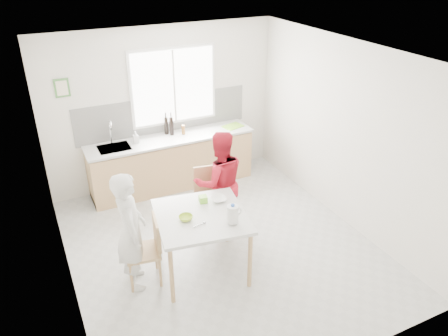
{
  "coord_description": "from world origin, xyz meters",
  "views": [
    {
      "loc": [
        -2.12,
        -4.5,
        3.83
      ],
      "look_at": [
        0.15,
        0.2,
        1.12
      ],
      "focal_mm": 35.0,
      "sensor_mm": 36.0,
      "label": 1
    }
  ],
  "objects_px": {
    "chair_far": "(211,197)",
    "wine_bottle_b": "(166,125)",
    "dining_table": "(201,221)",
    "milk_jug": "(233,214)",
    "wine_bottle_a": "(172,126)",
    "person_white": "(131,231)",
    "chair_left": "(148,248)",
    "bowl_green": "(186,218)",
    "bowl_white": "(219,199)",
    "person_red": "(220,182)"
  },
  "relations": [
    {
      "from": "bowl_green",
      "to": "milk_jug",
      "type": "bearing_deg",
      "value": -32.77
    },
    {
      "from": "chair_far",
      "to": "wine_bottle_b",
      "type": "bearing_deg",
      "value": 101.23
    },
    {
      "from": "chair_far",
      "to": "dining_table",
      "type": "bearing_deg",
      "value": -112.97
    },
    {
      "from": "dining_table",
      "to": "bowl_green",
      "type": "relative_size",
      "value": 7.29
    },
    {
      "from": "dining_table",
      "to": "bowl_green",
      "type": "distance_m",
      "value": 0.24
    },
    {
      "from": "chair_left",
      "to": "milk_jug",
      "type": "bearing_deg",
      "value": 74.49
    },
    {
      "from": "milk_jug",
      "to": "person_white",
      "type": "bearing_deg",
      "value": 166.72
    },
    {
      "from": "chair_left",
      "to": "person_white",
      "type": "height_order",
      "value": "person_white"
    },
    {
      "from": "dining_table",
      "to": "bowl_white",
      "type": "height_order",
      "value": "bowl_white"
    },
    {
      "from": "person_red",
      "to": "bowl_white",
      "type": "distance_m",
      "value": 0.61
    },
    {
      "from": "wine_bottle_b",
      "to": "person_red",
      "type": "bearing_deg",
      "value": -83.58
    },
    {
      "from": "chair_far",
      "to": "wine_bottle_b",
      "type": "relative_size",
      "value": 3.34
    },
    {
      "from": "chair_far",
      "to": "bowl_green",
      "type": "bearing_deg",
      "value": -122.12
    },
    {
      "from": "chair_left",
      "to": "wine_bottle_a",
      "type": "distance_m",
      "value": 2.6
    },
    {
      "from": "bowl_green",
      "to": "milk_jug",
      "type": "height_order",
      "value": "milk_jug"
    },
    {
      "from": "bowl_white",
      "to": "milk_jug",
      "type": "xyz_separation_m",
      "value": [
        -0.06,
        -0.53,
        0.11
      ]
    },
    {
      "from": "person_white",
      "to": "bowl_green",
      "type": "bearing_deg",
      "value": -94.33
    },
    {
      "from": "person_red",
      "to": "bowl_green",
      "type": "relative_size",
      "value": 9.07
    },
    {
      "from": "dining_table",
      "to": "chair_left",
      "type": "relative_size",
      "value": 1.41
    },
    {
      "from": "person_white",
      "to": "bowl_green",
      "type": "height_order",
      "value": "person_white"
    },
    {
      "from": "chair_far",
      "to": "bowl_white",
      "type": "xyz_separation_m",
      "value": [
        -0.14,
        -0.56,
        0.31
      ]
    },
    {
      "from": "wine_bottle_a",
      "to": "chair_left",
      "type": "bearing_deg",
      "value": -117.04
    },
    {
      "from": "dining_table",
      "to": "wine_bottle_b",
      "type": "height_order",
      "value": "wine_bottle_b"
    },
    {
      "from": "chair_left",
      "to": "wine_bottle_a",
      "type": "xyz_separation_m",
      "value": [
        1.15,
        2.26,
        0.59
      ]
    },
    {
      "from": "person_white",
      "to": "person_red",
      "type": "distance_m",
      "value": 1.58
    },
    {
      "from": "person_white",
      "to": "milk_jug",
      "type": "distance_m",
      "value": 1.23
    },
    {
      "from": "chair_far",
      "to": "milk_jug",
      "type": "height_order",
      "value": "milk_jug"
    },
    {
      "from": "chair_left",
      "to": "milk_jug",
      "type": "xyz_separation_m",
      "value": [
        0.95,
        -0.44,
        0.49
      ]
    },
    {
      "from": "dining_table",
      "to": "milk_jug",
      "type": "xyz_separation_m",
      "value": [
        0.28,
        -0.33,
        0.22
      ]
    },
    {
      "from": "chair_left",
      "to": "person_white",
      "type": "distance_m",
      "value": 0.34
    },
    {
      "from": "milk_jug",
      "to": "wine_bottle_b",
      "type": "xyz_separation_m",
      "value": [
        0.14,
        2.78,
        0.1
      ]
    },
    {
      "from": "bowl_green",
      "to": "wine_bottle_a",
      "type": "distance_m",
      "value": 2.49
    },
    {
      "from": "bowl_white",
      "to": "wine_bottle_b",
      "type": "bearing_deg",
      "value": 88.01
    },
    {
      "from": "chair_left",
      "to": "wine_bottle_a",
      "type": "bearing_deg",
      "value": 162.07
    },
    {
      "from": "chair_left",
      "to": "chair_far",
      "type": "xyz_separation_m",
      "value": [
        1.15,
        0.65,
        0.06
      ]
    },
    {
      "from": "wine_bottle_a",
      "to": "person_white",
      "type": "bearing_deg",
      "value": -120.76
    },
    {
      "from": "person_red",
      "to": "wine_bottle_b",
      "type": "distance_m",
      "value": 1.75
    },
    {
      "from": "person_white",
      "to": "milk_jug",
      "type": "xyz_separation_m",
      "value": [
        1.12,
        -0.46,
        0.2
      ]
    },
    {
      "from": "person_red",
      "to": "wine_bottle_b",
      "type": "relative_size",
      "value": 5.2
    },
    {
      "from": "chair_far",
      "to": "wine_bottle_a",
      "type": "distance_m",
      "value": 1.69
    },
    {
      "from": "person_white",
      "to": "person_red",
      "type": "relative_size",
      "value": 0.99
    },
    {
      "from": "chair_far",
      "to": "person_white",
      "type": "distance_m",
      "value": 1.48
    },
    {
      "from": "chair_far",
      "to": "wine_bottle_a",
      "type": "relative_size",
      "value": 3.13
    },
    {
      "from": "wine_bottle_a",
      "to": "milk_jug",
      "type": "bearing_deg",
      "value": -94.32
    },
    {
      "from": "chair_left",
      "to": "milk_jug",
      "type": "height_order",
      "value": "milk_jug"
    },
    {
      "from": "person_white",
      "to": "wine_bottle_b",
      "type": "bearing_deg",
      "value": -19.52
    },
    {
      "from": "chair_far",
      "to": "bowl_green",
      "type": "relative_size",
      "value": 5.84
    },
    {
      "from": "chair_far",
      "to": "bowl_white",
      "type": "height_order",
      "value": "chair_far"
    },
    {
      "from": "bowl_white",
      "to": "wine_bottle_a",
      "type": "distance_m",
      "value": 2.18
    },
    {
      "from": "bowl_green",
      "to": "bowl_white",
      "type": "xyz_separation_m",
      "value": [
        0.54,
        0.22,
        -0.0
      ]
    }
  ]
}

